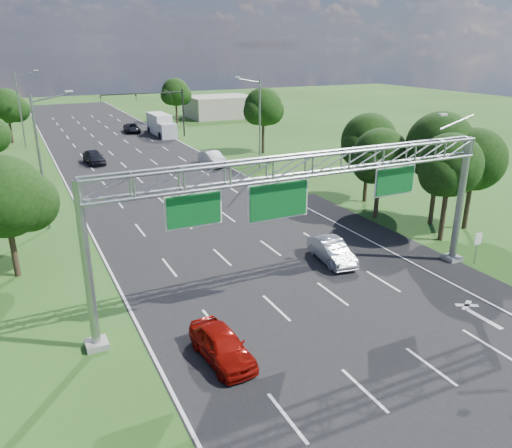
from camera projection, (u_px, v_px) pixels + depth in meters
ground at (192, 208)px, 42.95m from camera, size 220.00×220.00×0.00m
road at (192, 208)px, 42.95m from camera, size 18.00×180.00×0.02m
road_flare at (415, 253)px, 33.68m from camera, size 3.00×30.00×0.02m
sign_gantry at (310, 176)px, 25.55m from camera, size 23.50×1.00×9.56m
regulatory_sign at (478, 242)px, 31.54m from camera, size 0.60×0.08×2.10m
traffic_signal at (160, 103)px, 73.85m from camera, size 12.21×0.24×7.00m
streetlight_l_near at (42, 156)px, 36.36m from camera, size 2.97×0.22×10.16m
streetlight_l_far at (21, 106)px, 65.90m from camera, size 2.97×0.22×10.16m
streetlight_r_mid at (258, 120)px, 54.20m from camera, size 2.97×0.22×10.16m
tree_cluster_right at (420, 155)px, 38.18m from camera, size 9.91×14.60×8.68m
tree_verge_la at (6, 200)px, 28.82m from camera, size 5.76×4.80×7.40m
tree_verge_lc at (8, 108)px, 69.68m from camera, size 5.76×4.80×7.62m
tree_verge_rd at (264, 109)px, 62.95m from camera, size 5.76×4.80×8.28m
tree_verge_re at (176, 93)px, 87.59m from camera, size 5.76×4.80×7.84m
building_right at (220, 107)px, 96.14m from camera, size 12.00×9.00×4.00m
red_coupe at (222, 345)px, 22.04m from camera, size 2.02×4.40×1.46m
silver_sedan at (332, 251)px, 32.12m from camera, size 2.06×4.56×1.45m
car_queue_b at (132, 128)px, 79.81m from camera, size 2.73×5.12×1.37m
car_queue_c at (94, 157)px, 58.66m from camera, size 2.29×4.87×1.61m
car_queue_d at (213, 159)px, 57.71m from camera, size 2.02×5.05×1.63m
box_truck at (161, 125)px, 77.04m from camera, size 2.59×8.44×3.20m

